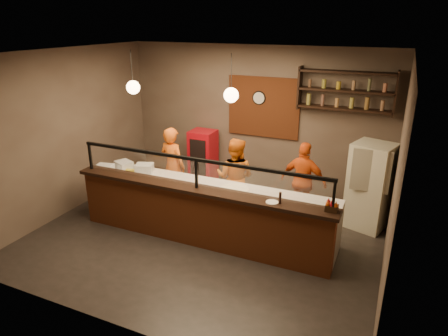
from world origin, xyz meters
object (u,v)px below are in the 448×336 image
at_px(fridge, 370,186).
at_px(pepper_mill, 280,198).
at_px(wall_clock, 259,98).
at_px(red_cooler, 203,158).
at_px(cook_mid, 235,178).
at_px(cook_left, 173,166).
at_px(condiment_caddy, 332,208).
at_px(cook_right, 303,181).
at_px(pizza_dough, 235,189).

bearing_deg(fridge, pepper_mill, -104.84).
bearing_deg(wall_clock, red_cooler, -165.78).
height_order(wall_clock, fridge, wall_clock).
bearing_deg(cook_mid, cook_left, -1.59).
xyz_separation_m(cook_left, pepper_mill, (2.66, -1.28, 0.32)).
xyz_separation_m(fridge, pepper_mill, (-1.16, -1.87, 0.34)).
bearing_deg(cook_left, pepper_mill, 165.65).
xyz_separation_m(condiment_caddy, pepper_mill, (-0.76, -0.06, 0.04)).
bearing_deg(cook_right, cook_left, 17.35).
bearing_deg(cook_right, fridge, -164.76).
height_order(pizza_dough, pepper_mill, pepper_mill).
relative_size(cook_mid, condiment_caddy, 8.90).
bearing_deg(pizza_dough, pepper_mill, -29.49).
bearing_deg(pepper_mill, pizza_dough, 150.51).
xyz_separation_m(fridge, pizza_dough, (-2.14, -1.32, 0.09)).
bearing_deg(cook_right, pizza_dough, 58.77).
height_order(cook_mid, fridge, fridge).
bearing_deg(cook_left, cook_right, -159.28).
xyz_separation_m(pizza_dough, condiment_caddy, (1.74, -0.49, 0.20)).
distance_m(cook_left, red_cooler, 1.20).
relative_size(red_cooler, pizza_dough, 2.56).
bearing_deg(cook_right, cook_mid, 25.93).
distance_m(fridge, pepper_mill, 2.23).
bearing_deg(pepper_mill, condiment_caddy, 4.34).
bearing_deg(cook_left, condiment_caddy, 171.70).
relative_size(cook_mid, cook_right, 1.03).
xyz_separation_m(cook_right, red_cooler, (-2.53, 0.75, -0.12)).
distance_m(cook_right, pizza_dough, 1.51).
height_order(fridge, pepper_mill, fridge).
xyz_separation_m(cook_mid, pepper_mill, (1.28, -1.31, 0.36)).
xyz_separation_m(wall_clock, red_cooler, (-1.22, -0.31, -1.45)).
xyz_separation_m(fridge, red_cooler, (-3.72, 0.59, -0.16)).
distance_m(fridge, pizza_dough, 2.51).
xyz_separation_m(wall_clock, pizza_dough, (0.36, -2.22, -1.19)).
relative_size(cook_right, pepper_mill, 8.40).
distance_m(red_cooler, pepper_mill, 3.59).
bearing_deg(fridge, cook_right, -155.60).
bearing_deg(wall_clock, cook_right, -38.83).
distance_m(wall_clock, cook_left, 2.37).
bearing_deg(pizza_dough, cook_mid, 111.97).
bearing_deg(pizza_dough, cook_right, 50.84).
height_order(cook_left, condiment_caddy, cook_left).
height_order(red_cooler, condiment_caddy, red_cooler).
xyz_separation_m(wall_clock, cook_mid, (0.06, -1.46, -1.31)).
xyz_separation_m(red_cooler, pepper_mill, (2.56, -2.46, 0.50)).
height_order(cook_right, pepper_mill, cook_right).
bearing_deg(cook_mid, condiment_caddy, 145.70).
height_order(cook_mid, pepper_mill, cook_mid).
bearing_deg(red_cooler, fridge, -8.71).
distance_m(pizza_dough, condiment_caddy, 1.82).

